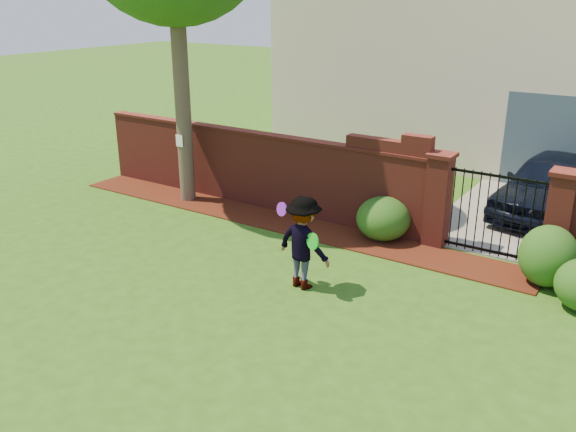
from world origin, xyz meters
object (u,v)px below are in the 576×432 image
Objects in this scene: car at (546,187)px; man at (302,243)px; frisbee_green at (313,241)px; frisbee_purple at (282,209)px.

man is (-2.67, -5.92, 0.12)m from car.
frisbee_green is (-2.36, -6.09, 0.29)m from car.
car is at bearing 62.21° from frisbee_purple.
car is 2.49× the size of man.
man reaches higher than frisbee_purple.
frisbee_green is at bearing 160.14° from man.
frisbee_green is (0.74, -0.21, -0.34)m from frisbee_purple.
man reaches higher than frisbee_green.
car is at bearing 68.82° from frisbee_green.
frisbee_purple is (-3.10, -5.88, 0.63)m from car.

